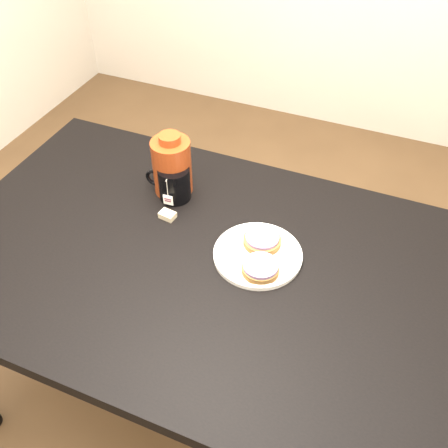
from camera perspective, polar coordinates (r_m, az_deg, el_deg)
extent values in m
plane|color=brown|center=(1.96, -2.39, -18.62)|extent=(4.00, 4.00, 0.00)
cube|color=black|center=(1.35, -3.28, -4.11)|extent=(1.40, 0.90, 0.04)
cylinder|color=black|center=(2.11, -14.23, 1.37)|extent=(0.06, 0.06, 0.71)
cylinder|color=black|center=(1.84, 21.43, -9.04)|extent=(0.06, 0.06, 0.71)
cylinder|color=white|center=(1.33, 3.87, -3.52)|extent=(0.24, 0.24, 0.01)
torus|color=white|center=(1.33, 3.88, -3.33)|extent=(0.23, 0.23, 0.01)
cylinder|color=brown|center=(1.35, 4.37, -1.93)|extent=(0.14, 0.14, 0.02)
cylinder|color=#9478A1|center=(1.34, 4.40, -1.52)|extent=(0.13, 0.13, 0.01)
cylinder|color=brown|center=(1.28, 4.18, -5.15)|extent=(0.10, 0.10, 0.02)
cylinder|color=#9478A1|center=(1.27, 4.21, -4.75)|extent=(0.09, 0.09, 0.01)
cylinder|color=black|center=(1.48, -5.68, 4.67)|extent=(0.10, 0.10, 0.11)
cylinder|color=black|center=(1.46, -5.80, 6.03)|extent=(0.08, 0.08, 0.00)
torus|color=black|center=(1.50, -7.93, 5.27)|extent=(0.06, 0.02, 0.06)
cylinder|color=beige|center=(1.43, -6.52, 4.17)|extent=(0.00, 0.00, 0.06)
cube|color=white|center=(1.46, -6.38, 2.78)|extent=(0.03, 0.00, 0.03)
cube|color=#C6B793|center=(1.44, -6.48, 1.02)|extent=(0.05, 0.04, 0.02)
cylinder|color=maroon|center=(1.49, -5.96, 6.52)|extent=(0.14, 0.14, 0.17)
cylinder|color=maroon|center=(1.43, -6.24, 9.67)|extent=(0.06, 0.06, 0.02)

